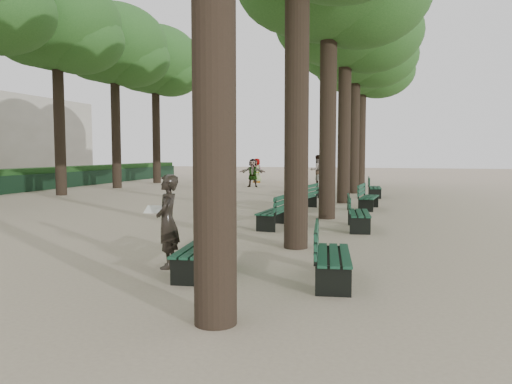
# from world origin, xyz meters

# --- Properties ---
(ground) EXTENTS (120.00, 120.00, 0.00)m
(ground) POSITION_xyz_m (0.00, 0.00, 0.00)
(ground) COLOR tan
(ground) RESTS_ON ground
(tree_central_3) EXTENTS (6.00, 6.00, 9.95)m
(tree_central_3) POSITION_xyz_m (1.50, 13.00, 7.65)
(tree_central_3) COLOR #33261C
(tree_central_3) RESTS_ON ground
(tree_central_4) EXTENTS (6.00, 6.00, 9.95)m
(tree_central_4) POSITION_xyz_m (1.50, 18.00, 7.65)
(tree_central_4) COLOR #33261C
(tree_central_4) RESTS_ON ground
(tree_central_5) EXTENTS (6.00, 6.00, 9.95)m
(tree_central_5) POSITION_xyz_m (1.50, 23.00, 7.65)
(tree_central_5) COLOR #33261C
(tree_central_5) RESTS_ON ground
(tree_far_3) EXTENTS (6.00, 6.00, 10.45)m
(tree_far_3) POSITION_xyz_m (-12.00, 13.00, 8.14)
(tree_far_3) COLOR #33261C
(tree_far_3) RESTS_ON ground
(tree_far_4) EXTENTS (6.00, 6.00, 10.45)m
(tree_far_4) POSITION_xyz_m (-12.00, 18.00, 8.14)
(tree_far_4) COLOR #33261C
(tree_far_4) RESTS_ON ground
(tree_far_5) EXTENTS (6.00, 6.00, 10.45)m
(tree_far_5) POSITION_xyz_m (-12.00, 23.00, 8.14)
(tree_far_5) COLOR #33261C
(tree_far_5) RESTS_ON ground
(bench_left_0) EXTENTS (0.79, 1.86, 0.92)m
(bench_left_0) POSITION_xyz_m (0.37, 0.27, 0.27)
(bench_left_0) COLOR black
(bench_left_0) RESTS_ON ground
(bench_left_1) EXTENTS (0.68, 1.83, 0.92)m
(bench_left_1) POSITION_xyz_m (0.37, 5.71, 0.27)
(bench_left_1) COLOR black
(bench_left_1) RESTS_ON ground
(bench_left_2) EXTENTS (0.78, 1.86, 0.92)m
(bench_left_2) POSITION_xyz_m (0.37, 10.25, 0.27)
(bench_left_2) COLOR black
(bench_left_2) RESTS_ON ground
(bench_left_3) EXTENTS (0.69, 1.83, 0.92)m
(bench_left_3) POSITION_xyz_m (0.37, 15.57, 0.27)
(bench_left_3) COLOR black
(bench_left_3) RESTS_ON ground
(bench_right_0) EXTENTS (0.81, 1.86, 0.92)m
(bench_right_0) POSITION_xyz_m (2.63, 0.30, 0.27)
(bench_right_0) COLOR black
(bench_right_0) RESTS_ON ground
(bench_right_1) EXTENTS (0.78, 1.86, 0.92)m
(bench_right_1) POSITION_xyz_m (2.63, 5.94, 0.27)
(bench_right_1) COLOR black
(bench_right_1) RESTS_ON ground
(bench_right_2) EXTENTS (0.70, 1.84, 0.92)m
(bench_right_2) POSITION_xyz_m (2.63, 10.89, 0.27)
(bench_right_2) COLOR black
(bench_right_2) RESTS_ON ground
(bench_right_3) EXTENTS (0.71, 1.84, 0.92)m
(bench_right_3) POSITION_xyz_m (2.63, 15.93, 0.27)
(bench_right_3) COLOR black
(bench_right_3) RESTS_ON ground
(man_with_map) EXTENTS (0.68, 0.74, 1.69)m
(man_with_map) POSITION_xyz_m (-0.35, 0.53, 0.84)
(man_with_map) COLOR black
(man_with_map) RESTS_ON ground
(pedestrian_a) EXTENTS (0.97, 0.85, 1.90)m
(pedestrian_a) POSITION_xyz_m (-1.14, 23.12, 0.95)
(pedestrian_a) COLOR #262628
(pedestrian_a) RESTS_ON ground
(pedestrian_d) EXTENTS (0.87, 0.62, 1.65)m
(pedestrian_d) POSITION_xyz_m (-5.61, 25.24, 0.82)
(pedestrian_d) COLOR #262628
(pedestrian_d) RESTS_ON ground
(pedestrian_e) EXTENTS (1.60, 0.57, 1.69)m
(pedestrian_e) POSITION_xyz_m (-4.70, 21.05, 0.84)
(pedestrian_e) COLOR #262628
(pedestrian_e) RESTS_ON ground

